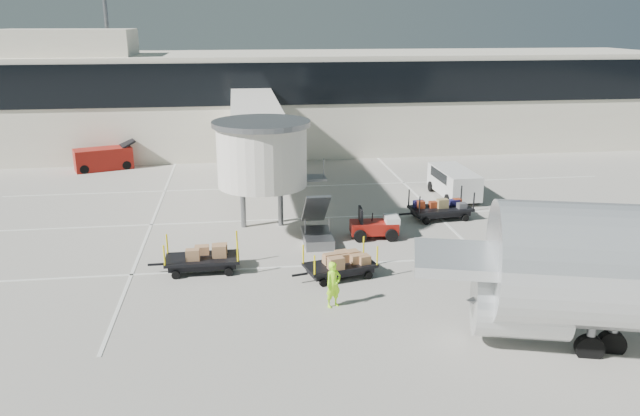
{
  "coord_description": "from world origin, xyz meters",
  "views": [
    {
      "loc": [
        -5.17,
        -24.11,
        10.73
      ],
      "look_at": [
        -1.34,
        4.38,
        2.0
      ],
      "focal_mm": 35.0,
      "sensor_mm": 36.0,
      "label": 1
    }
  ],
  "objects_px": {
    "box_cart_far": "(202,259)",
    "minivan": "(453,180)",
    "belt_loader": "(104,159)",
    "suitcase_cart": "(440,209)",
    "ground_worker": "(333,284)",
    "baggage_tug": "(375,227)",
    "box_cart_near": "(340,265)"
  },
  "relations": [
    {
      "from": "box_cart_far",
      "to": "minivan",
      "type": "height_order",
      "value": "minivan"
    },
    {
      "from": "ground_worker",
      "to": "box_cart_far",
      "type": "bearing_deg",
      "value": 112.25
    },
    {
      "from": "box_cart_near",
      "to": "minivan",
      "type": "height_order",
      "value": "minivan"
    },
    {
      "from": "box_cart_far",
      "to": "minivan",
      "type": "distance_m",
      "value": 18.16
    },
    {
      "from": "belt_loader",
      "to": "suitcase_cart",
      "type": "bearing_deg",
      "value": -54.87
    },
    {
      "from": "minivan",
      "to": "suitcase_cart",
      "type": "bearing_deg",
      "value": -118.75
    },
    {
      "from": "ground_worker",
      "to": "belt_loader",
      "type": "xyz_separation_m",
      "value": [
        -13.34,
        25.16,
        -0.12
      ]
    },
    {
      "from": "baggage_tug",
      "to": "box_cart_far",
      "type": "height_order",
      "value": "baggage_tug"
    },
    {
      "from": "baggage_tug",
      "to": "box_cart_near",
      "type": "distance_m",
      "value": 5.54
    },
    {
      "from": "ground_worker",
      "to": "suitcase_cart",
      "type": "bearing_deg",
      "value": 25.34
    },
    {
      "from": "box_cart_far",
      "to": "belt_loader",
      "type": "distance_m",
      "value": 22.35
    },
    {
      "from": "box_cart_near",
      "to": "box_cart_far",
      "type": "xyz_separation_m",
      "value": [
        -5.91,
        1.58,
        0.0
      ]
    },
    {
      "from": "box_cart_far",
      "to": "belt_loader",
      "type": "height_order",
      "value": "belt_loader"
    },
    {
      "from": "box_cart_far",
      "to": "minivan",
      "type": "bearing_deg",
      "value": 33.14
    },
    {
      "from": "box_cart_near",
      "to": "ground_worker",
      "type": "distance_m",
      "value": 2.88
    },
    {
      "from": "box_cart_far",
      "to": "minivan",
      "type": "xyz_separation_m",
      "value": [
        15.05,
        10.15,
        0.5
      ]
    },
    {
      "from": "suitcase_cart",
      "to": "minivan",
      "type": "height_order",
      "value": "minivan"
    },
    {
      "from": "suitcase_cart",
      "to": "ground_worker",
      "type": "xyz_separation_m",
      "value": [
        -7.64,
        -10.23,
        0.37
      ]
    },
    {
      "from": "box_cart_near",
      "to": "ground_worker",
      "type": "height_order",
      "value": "ground_worker"
    },
    {
      "from": "baggage_tug",
      "to": "box_cart_far",
      "type": "relative_size",
      "value": 0.63
    },
    {
      "from": "suitcase_cart",
      "to": "box_cart_near",
      "type": "distance_m",
      "value": 10.19
    },
    {
      "from": "suitcase_cart",
      "to": "box_cart_far",
      "type": "xyz_separation_m",
      "value": [
        -12.84,
        -5.88,
        0.01
      ]
    },
    {
      "from": "suitcase_cart",
      "to": "minivan",
      "type": "relative_size",
      "value": 0.89
    },
    {
      "from": "minivan",
      "to": "belt_loader",
      "type": "bearing_deg",
      "value": 153.87
    },
    {
      "from": "baggage_tug",
      "to": "box_cart_far",
      "type": "xyz_separation_m",
      "value": [
        -8.56,
        -3.29,
        -0.01
      ]
    },
    {
      "from": "suitcase_cart",
      "to": "box_cart_near",
      "type": "xyz_separation_m",
      "value": [
        -6.94,
        -7.46,
        0.01
      ]
    },
    {
      "from": "baggage_tug",
      "to": "minivan",
      "type": "height_order",
      "value": "minivan"
    },
    {
      "from": "suitcase_cart",
      "to": "belt_loader",
      "type": "xyz_separation_m",
      "value": [
        -20.98,
        14.93,
        0.25
      ]
    },
    {
      "from": "box_cart_near",
      "to": "belt_loader",
      "type": "xyz_separation_m",
      "value": [
        -14.05,
        22.39,
        0.23
      ]
    },
    {
      "from": "baggage_tug",
      "to": "ground_worker",
      "type": "relative_size",
      "value": 1.36
    },
    {
      "from": "baggage_tug",
      "to": "box_cart_far",
      "type": "bearing_deg",
      "value": -155.64
    },
    {
      "from": "box_cart_far",
      "to": "minivan",
      "type": "relative_size",
      "value": 0.84
    }
  ]
}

